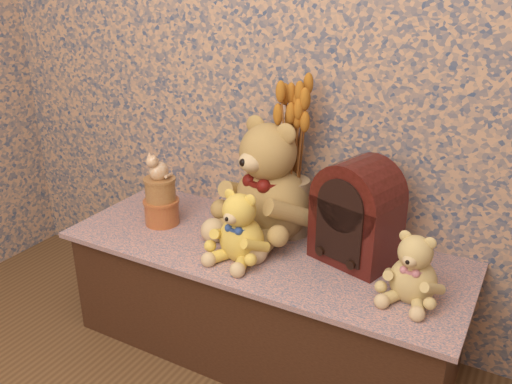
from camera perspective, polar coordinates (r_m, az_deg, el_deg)
display_shelf at (r=2.14m, az=0.67°, el=-11.15°), size 1.51×0.58×0.45m
teddy_large at (r=2.02m, az=1.72°, el=1.93°), size 0.51×0.56×0.49m
teddy_medium at (r=1.89m, az=-1.55°, el=-3.23°), size 0.24×0.28×0.28m
teddy_small at (r=1.74m, az=16.46°, el=-7.30°), size 0.22×0.25×0.24m
cathedral_radio at (r=1.89m, az=10.65°, el=-2.00°), size 0.32×0.26×0.38m
ceramic_vase at (r=2.08m, az=3.77°, el=-1.57°), size 0.15×0.15×0.22m
dried_stalks at (r=1.97m, az=4.00°, el=6.59°), size 0.27×0.27×0.39m
biscuit_tin_lower at (r=2.21m, az=-9.92°, el=-2.08°), size 0.15×0.15×0.10m
biscuit_tin_upper at (r=2.17m, az=-10.09°, el=0.23°), size 0.12×0.12×0.09m
cat_figurine at (r=2.13m, az=-10.28°, el=2.82°), size 0.10×0.11×0.12m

